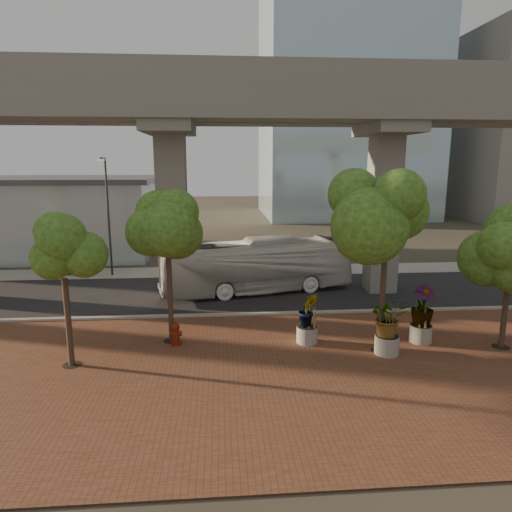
{
  "coord_description": "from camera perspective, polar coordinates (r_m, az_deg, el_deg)",
  "views": [
    {
      "loc": [
        -3.35,
        -23.56,
        7.5
      ],
      "look_at": [
        -1.47,
        0.5,
        2.53
      ],
      "focal_mm": 32.0,
      "sensor_mm": 36.0,
      "label": 1
    }
  ],
  "objects": [
    {
      "name": "transit_bus",
      "position": [
        26.54,
        0.01,
        -1.31
      ],
      "size": [
        11.47,
        5.0,
        3.11
      ],
      "primitive_type": "imported",
      "rotation": [
        0.0,
        0.0,
        1.79
      ],
      "color": "silver",
      "rests_on": "ground"
    },
    {
      "name": "street_tree_far_west",
      "position": [
        17.61,
        -23.06,
        0.46
      ],
      "size": [
        3.37,
        3.37,
        5.87
      ],
      "color": "#4C382B",
      "rests_on": "ground"
    },
    {
      "name": "curb_strip",
      "position": [
        23.04,
        4.15,
        -7.19
      ],
      "size": [
        70.0,
        0.25,
        0.16
      ],
      "primitive_type": "cube",
      "color": "#A29F96",
      "rests_on": "ground"
    },
    {
      "name": "street_tree_near_east",
      "position": [
        18.02,
        16.09,
        5.22
      ],
      "size": [
        4.41,
        4.41,
        7.6
      ],
      "color": "#4C382B",
      "rests_on": "ground"
    },
    {
      "name": "station_pavilion",
      "position": [
        43.13,
        -27.26,
        4.65
      ],
      "size": [
        23.0,
        13.0,
        6.3
      ],
      "color": "silver",
      "rests_on": "ground"
    },
    {
      "name": "street_tree_far_east",
      "position": [
        20.55,
        29.35,
        0.61
      ],
      "size": [
        3.66,
        3.66,
        5.73
      ],
      "color": "#4C382B",
      "rests_on": "ground"
    },
    {
      "name": "fire_hydrant",
      "position": [
        19.45,
        -10.0,
        -9.53
      ],
      "size": [
        0.5,
        0.45,
        1.0
      ],
      "color": "maroon",
      "rests_on": "ground"
    },
    {
      "name": "streetlamp_east",
      "position": [
        31.28,
        16.21,
        5.48
      ],
      "size": [
        0.37,
        1.09,
        7.53
      ],
      "color": "#29292D",
      "rests_on": "ground"
    },
    {
      "name": "planter_front",
      "position": [
        18.71,
        16.21,
        -7.64
      ],
      "size": [
        2.12,
        2.12,
        2.33
      ],
      "color": "#ACA69B",
      "rests_on": "ground"
    },
    {
      "name": "streetlamp_west",
      "position": [
        31.42,
        -18.06,
        5.65
      ],
      "size": [
        0.38,
        1.13,
        7.77
      ],
      "color": "#2D2C31",
      "rests_on": "ground"
    },
    {
      "name": "ground",
      "position": [
        24.95,
        3.47,
        -5.89
      ],
      "size": [
        160.0,
        160.0,
        0.0
      ],
      "primitive_type": "plane",
      "color": "#343126",
      "rests_on": "ground"
    },
    {
      "name": "far_sidewalk",
      "position": [
        32.12,
        1.63,
        -1.82
      ],
      "size": [
        90.0,
        3.0,
        0.06
      ],
      "primitive_type": "cube",
      "color": "#A29F96",
      "rests_on": "ground"
    },
    {
      "name": "transit_viaduct",
      "position": [
        25.78,
        3.05,
        11.14
      ],
      "size": [
        72.0,
        5.6,
        12.4
      ],
      "color": "gray",
      "rests_on": "ground"
    },
    {
      "name": "street_tree_near_west",
      "position": [
        18.8,
        -11.02,
        3.44
      ],
      "size": [
        3.37,
        3.37,
        6.39
      ],
      "color": "#4C382B",
      "rests_on": "ground"
    },
    {
      "name": "asphalt_road",
      "position": [
        26.84,
        2.88,
        -4.57
      ],
      "size": [
        90.0,
        8.0,
        0.04
      ],
      "primitive_type": "cube",
      "color": "black",
      "rests_on": "ground"
    },
    {
      "name": "planter_left",
      "position": [
        19.21,
        6.47,
        -7.03
      ],
      "size": [
        1.97,
        1.97,
        2.17
      ],
      "color": "gray",
      "rests_on": "ground"
    },
    {
      "name": "brick_plaza",
      "position": [
        17.58,
        7.15,
        -13.61
      ],
      "size": [
        70.0,
        13.0,
        0.06
      ],
      "primitive_type": "cube",
      "color": "brown",
      "rests_on": "ground"
    },
    {
      "name": "planter_right",
      "position": [
        20.35,
        20.1,
        -6.16
      ],
      "size": [
        2.27,
        2.27,
        2.43
      ],
      "color": "#ABA39B",
      "rests_on": "ground"
    }
  ]
}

